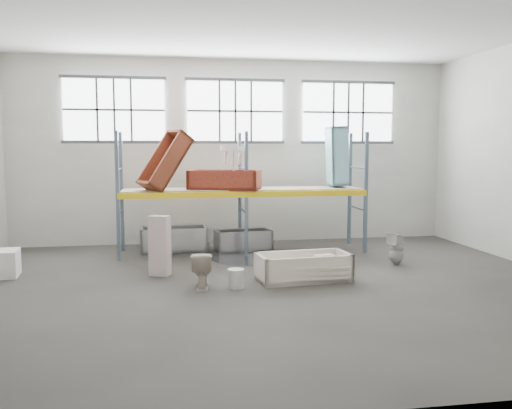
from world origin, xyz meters
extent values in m
cube|color=#46423C|center=(0.00, 0.00, -0.05)|extent=(12.00, 10.00, 0.10)
cube|color=silver|center=(0.00, 0.00, 5.05)|extent=(12.00, 10.00, 0.10)
cube|color=#ADABA0|center=(0.00, 5.05, 2.50)|extent=(12.00, 0.10, 5.00)
cube|color=#9C9B91|center=(0.00, -5.05, 2.50)|extent=(12.00, 0.10, 5.00)
cube|color=white|center=(-3.20, 4.94, 3.60)|extent=(2.60, 0.04, 1.60)
cube|color=white|center=(0.00, 4.94, 3.60)|extent=(2.60, 0.04, 1.60)
cube|color=white|center=(3.20, 4.94, 3.60)|extent=(2.60, 0.04, 1.60)
cube|color=slate|center=(-3.00, 2.90, 1.50)|extent=(0.08, 0.08, 3.00)
cube|color=slate|center=(-3.00, 4.10, 1.50)|extent=(0.08, 0.08, 3.00)
cube|color=slate|center=(0.00, 2.90, 1.50)|extent=(0.08, 0.08, 3.00)
cube|color=slate|center=(0.00, 4.10, 1.50)|extent=(0.08, 0.08, 3.00)
cube|color=slate|center=(3.00, 2.90, 1.50)|extent=(0.08, 0.08, 3.00)
cube|color=slate|center=(3.00, 4.10, 1.50)|extent=(0.08, 0.08, 3.00)
cube|color=yellow|center=(0.00, 2.90, 1.50)|extent=(6.00, 0.10, 0.14)
cube|color=yellow|center=(0.00, 4.10, 1.50)|extent=(6.00, 0.10, 0.14)
cube|color=gray|center=(0.00, 3.50, 1.58)|extent=(5.90, 1.10, 0.03)
cylinder|color=black|center=(0.00, 2.70, 0.00)|extent=(1.80, 1.80, 0.00)
cube|color=beige|center=(1.21, 0.48, 0.28)|extent=(0.44, 0.29, 0.38)
imported|color=beige|center=(0.61, 0.63, 0.16)|extent=(0.51, 0.51, 0.14)
imported|color=beige|center=(-1.26, 0.09, 0.34)|extent=(0.44, 0.70, 0.68)
cube|color=beige|center=(-2.04, 1.23, 0.62)|extent=(0.47, 0.39, 1.23)
imported|color=silver|center=(3.17, 1.41, 0.37)|extent=(0.44, 0.44, 0.73)
imported|color=white|center=(-0.25, 3.37, 2.09)|extent=(0.70, 0.55, 0.60)
cylinder|color=beige|center=(-0.63, -0.02, 0.18)|extent=(0.33, 0.33, 0.36)
cube|color=silver|center=(-5.22, 1.63, 0.27)|extent=(0.71, 0.71, 0.54)
camera|label=1|loc=(-1.89, -9.86, 2.60)|focal=38.01mm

